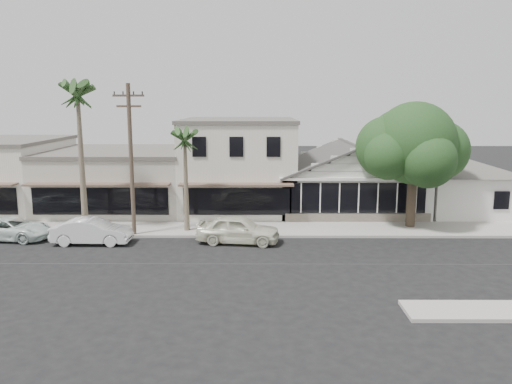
{
  "coord_description": "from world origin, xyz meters",
  "views": [
    {
      "loc": [
        -1.58,
        -23.71,
        7.86
      ],
      "look_at": [
        -1.72,
        6.0,
        2.57
      ],
      "focal_mm": 35.0,
      "sensor_mm": 36.0,
      "label": 1
    }
  ],
  "objects_px": {
    "utility_pole": "(131,157)",
    "car_1": "(92,231)",
    "car_2": "(12,229)",
    "shade_tree": "(412,146)",
    "car_0": "(238,229)"
  },
  "relations": [
    {
      "from": "car_0",
      "to": "shade_tree",
      "type": "distance_m",
      "value": 12.22
    },
    {
      "from": "utility_pole",
      "to": "car_0",
      "type": "bearing_deg",
      "value": -12.25
    },
    {
      "from": "car_0",
      "to": "car_1",
      "type": "height_order",
      "value": "car_0"
    },
    {
      "from": "car_1",
      "to": "shade_tree",
      "type": "distance_m",
      "value": 19.97
    },
    {
      "from": "car_2",
      "to": "shade_tree",
      "type": "relative_size",
      "value": 0.58
    },
    {
      "from": "utility_pole",
      "to": "car_0",
      "type": "distance_m",
      "value": 7.55
    },
    {
      "from": "shade_tree",
      "to": "car_0",
      "type": "bearing_deg",
      "value": -161.25
    },
    {
      "from": "car_2",
      "to": "shade_tree",
      "type": "height_order",
      "value": "shade_tree"
    },
    {
      "from": "utility_pole",
      "to": "car_2",
      "type": "bearing_deg",
      "value": -174.42
    },
    {
      "from": "utility_pole",
      "to": "car_1",
      "type": "height_order",
      "value": "utility_pole"
    },
    {
      "from": "utility_pole",
      "to": "car_0",
      "type": "height_order",
      "value": "utility_pole"
    },
    {
      "from": "car_0",
      "to": "car_1",
      "type": "relative_size",
      "value": 1.07
    },
    {
      "from": "utility_pole",
      "to": "car_1",
      "type": "relative_size",
      "value": 2.04
    },
    {
      "from": "car_0",
      "to": "utility_pole",
      "type": "bearing_deg",
      "value": 85.11
    },
    {
      "from": "car_1",
      "to": "car_2",
      "type": "xyz_separation_m",
      "value": [
        -5.0,
        0.89,
        -0.08
      ]
    }
  ]
}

